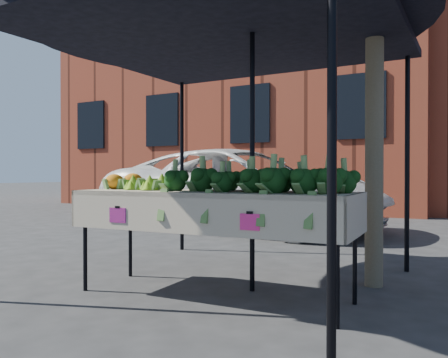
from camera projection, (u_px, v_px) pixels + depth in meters
ground at (213, 296)px, 3.88m from camera, size 90.00×90.00×0.00m
table at (213, 244)px, 3.84m from camera, size 2.43×0.91×0.90m
canopy at (222, 139)px, 4.28m from camera, size 3.16×3.16×2.74m
broccoli_heap at (256, 176)px, 3.67m from camera, size 1.60×0.57×0.26m
romanesco_cluster at (149, 179)px, 4.15m from camera, size 0.43×0.47×0.20m
cauliflower_pair at (124, 180)px, 4.40m from camera, size 0.23×0.43×0.18m
vehicle at (241, 85)px, 8.60m from camera, size 1.63×2.59×5.47m
street_tree at (375, 29)px, 4.20m from camera, size 2.42×2.42×4.78m
building_left at (261, 80)px, 16.75m from camera, size 12.00×8.00×9.00m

